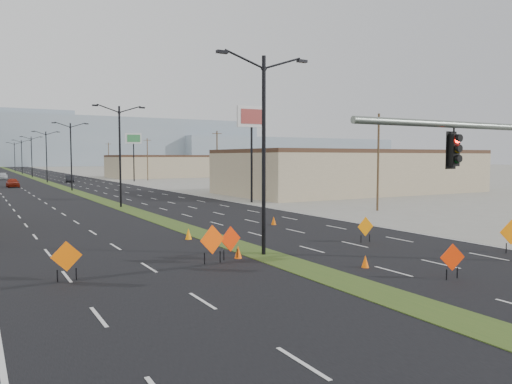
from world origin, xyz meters
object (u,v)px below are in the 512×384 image
cone_1 (365,262)px  cone_2 (274,221)px  streetlight_3 (46,155)px  construction_sign_0 (66,258)px  car_far (2,176)px  construction_sign_4 (452,259)px  cone_3 (188,234)px  streetlight_5 (22,156)px  cone_0 (238,252)px  pole_sign_east_far (134,142)px  construction_sign_1 (212,241)px  car_mid (70,179)px  streetlight_6 (15,156)px  streetlight_4 (32,155)px  pole_sign_east_near (252,123)px  construction_sign_2 (230,240)px  construction_sign_5 (511,233)px  streetlight_0 (264,148)px  streetlight_2 (71,154)px  construction_sign_3 (365,228)px  car_left (13,183)px  streetlight_1 (120,153)px

cone_1 → cone_2: cone_2 is taller
streetlight_3 → construction_sign_0: size_ratio=6.13×
car_far → construction_sign_4: size_ratio=3.48×
streetlight_3 → cone_3: size_ratio=14.59×
streetlight_5 → construction_sign_0: size_ratio=6.13×
car_far → cone_0: (5.43, -103.08, -0.42)m
car_far → pole_sign_east_far: pole_sign_east_far is taller
cone_0 → construction_sign_1: bearing=-163.6°
construction_sign_1 → cone_2: (9.53, 9.98, -0.76)m
construction_sign_0 → cone_1: bearing=-20.4°
streetlight_3 → car_mid: 6.33m
streetlight_3 → streetlight_6: (0.00, 84.00, 0.00)m
streetlight_4 → cone_1: size_ratio=17.20×
car_far → pole_sign_east_near: 79.83m
streetlight_4 → construction_sign_2: streetlight_4 is taller
cone_0 → construction_sign_5: bearing=-23.8°
construction_sign_1 → streetlight_6: bearing=76.8°
cone_2 → streetlight_0: bearing=-124.3°
streetlight_0 → streetlight_5: (0.00, 140.00, 0.00)m
streetlight_2 → construction_sign_3: streetlight_2 is taller
streetlight_2 → construction_sign_2: (-2.00, -56.23, -4.45)m
construction_sign_4 → car_left: bearing=114.6°
construction_sign_3 → cone_2: (-0.69, 9.08, -0.56)m
car_mid → car_far: bearing=125.1°
construction_sign_5 → construction_sign_0: bearing=-173.2°
car_mid → construction_sign_0: bearing=-92.9°
pole_sign_east_far → construction_sign_0: bearing=-92.2°
construction_sign_1 → cone_3: bearing=64.8°
car_left → construction_sign_1: construction_sign_1 is taller
construction_sign_0 → cone_3: size_ratio=2.38×
construction_sign_1 → streetlight_3: bearing=75.7°
car_far → cone_1: (9.45, -107.75, -0.45)m
streetlight_1 → cone_1: bearing=-85.7°
pole_sign_east_near → streetlight_1: bearing=175.3°
cone_3 → cone_1: bearing=-70.3°
streetlight_5 → car_far: 37.98m
streetlight_6 → pole_sign_east_near: size_ratio=0.95×
streetlight_1 → car_mid: 55.19m
cone_3 → pole_sign_east_far: size_ratio=0.07×
car_mid → pole_sign_east_far: pole_sign_east_far is taller
pole_sign_east_near → pole_sign_east_far: pole_sign_east_near is taller
cone_2 → car_far: bearing=98.1°
streetlight_1 → streetlight_3: size_ratio=1.00×
streetlight_4 → cone_0: 112.25m
streetlight_3 → cone_0: (-1.53, -84.13, -5.10)m
cone_2 → cone_3: size_ratio=0.94×
streetlight_6 → construction_sign_1: 168.68m
streetlight_5 → cone_0: (-1.53, -140.13, -5.10)m
cone_3 → cone_0: bearing=-90.1°
streetlight_4 → pole_sign_east_far: size_ratio=1.01×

